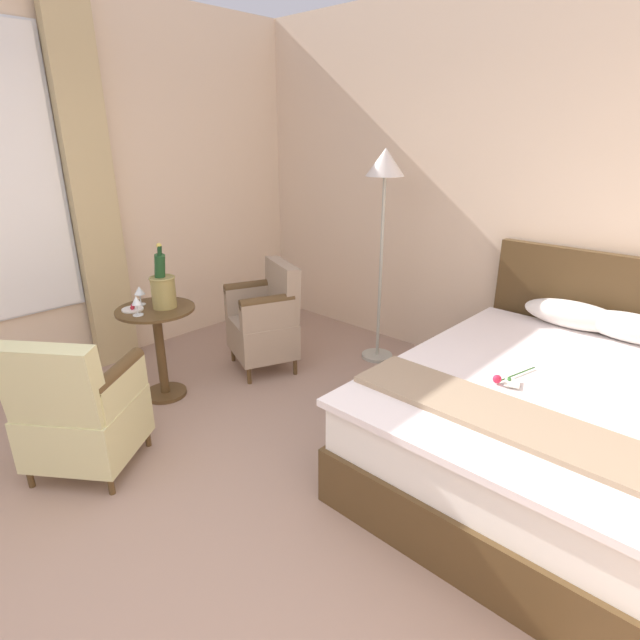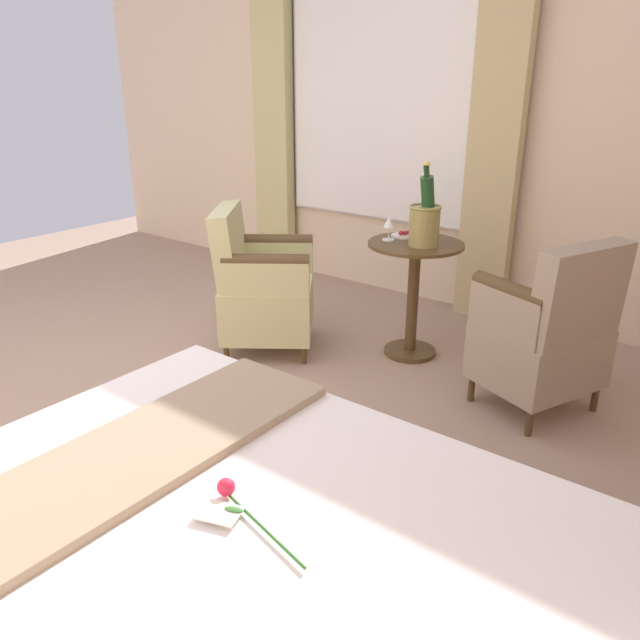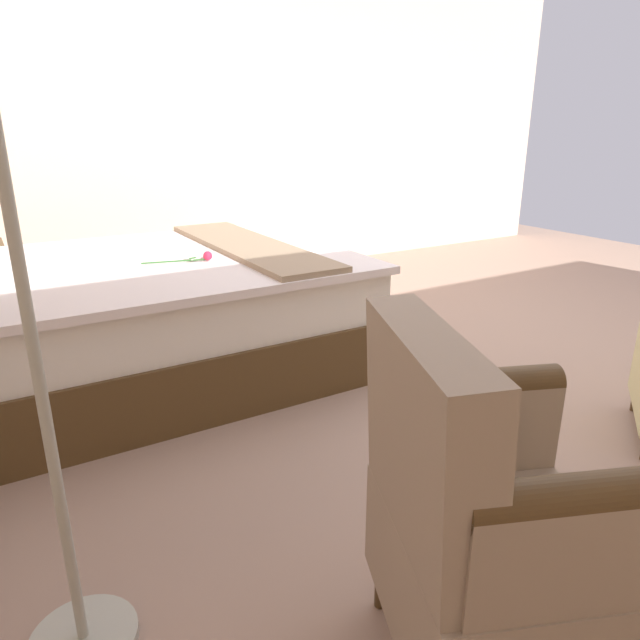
{
  "view_description": "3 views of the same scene",
  "coord_description": "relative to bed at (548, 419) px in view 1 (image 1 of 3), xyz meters",
  "views": [
    {
      "loc": [
        1.59,
        -0.78,
        1.94
      ],
      "look_at": [
        -0.54,
        1.5,
        0.77
      ],
      "focal_mm": 28.0,
      "sensor_mm": 36.0,
      "label": 1
    },
    {
      "loc": [
        1.54,
        2.7,
        1.66
      ],
      "look_at": [
        -0.14,
        1.4,
        0.82
      ],
      "focal_mm": 35.0,
      "sensor_mm": 36.0,
      "label": 2
    },
    {
      "loc": [
        -2.21,
        2.7,
        1.31
      ],
      "look_at": [
        -0.33,
        1.58,
        0.57
      ],
      "focal_mm": 32.0,
      "sensor_mm": 36.0,
      "label": 3
    }
  ],
  "objects": [
    {
      "name": "champagne_bucket",
      "position": [
        -2.48,
        -1.02,
        0.53
      ],
      "size": [
        0.19,
        0.19,
        0.48
      ],
      "color": "olive",
      "rests_on": "side_table_round"
    },
    {
      "name": "floor_lamp_brass",
      "position": [
        -1.71,
        0.62,
        1.17
      ],
      "size": [
        0.32,
        0.32,
        1.83
      ],
      "color": "#AFB0A0",
      "rests_on": "ground"
    },
    {
      "name": "side_table_round",
      "position": [
        -2.51,
        -1.09,
        0.1
      ],
      "size": [
        0.57,
        0.57,
        0.72
      ],
      "color": "#4F381D",
      "rests_on": "ground"
    },
    {
      "name": "snack_plate",
      "position": [
        -2.59,
        -1.22,
        0.39
      ],
      "size": [
        0.15,
        0.15,
        0.04
      ],
      "color": "white",
      "rests_on": "side_table_round"
    },
    {
      "name": "ground_plane",
      "position": [
        -0.83,
        -2.02,
        -0.35
      ],
      "size": [
        7.75,
        7.75,
        0.0
      ],
      "primitive_type": "plane",
      "color": "tan"
    },
    {
      "name": "bed",
      "position": [
        0.0,
        0.0,
        0.0
      ],
      "size": [
        1.68,
        2.23,
        1.16
      ],
      "color": "#4F381D",
      "rests_on": "ground"
    },
    {
      "name": "armchair_by_window",
      "position": [
        -2.3,
        -0.2,
        0.09
      ],
      "size": [
        0.71,
        0.68,
        0.93
      ],
      "color": "#4F381D",
      "rests_on": "ground"
    },
    {
      "name": "wall_headboard_side",
      "position": [
        -0.83,
        1.16,
        1.16
      ],
      "size": [
        5.48,
        0.12,
        3.02
      ],
      "color": "beige",
      "rests_on": "ground"
    },
    {
      "name": "wine_glass_near_edge",
      "position": [
        -2.46,
        -1.25,
        0.48
      ],
      "size": [
        0.07,
        0.07,
        0.14
      ],
      "color": "white",
      "rests_on": "side_table_round"
    },
    {
      "name": "wine_glass_near_bucket",
      "position": [
        -2.66,
        -1.12,
        0.48
      ],
      "size": [
        0.08,
        0.08,
        0.14
      ],
      "color": "white",
      "rests_on": "side_table_round"
    },
    {
      "name": "armchair_facing_bed",
      "position": [
        -2.01,
        -1.9,
        0.05
      ],
      "size": [
        0.8,
        0.8,
        0.91
      ],
      "color": "#4F381D",
      "rests_on": "ground"
    }
  ]
}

